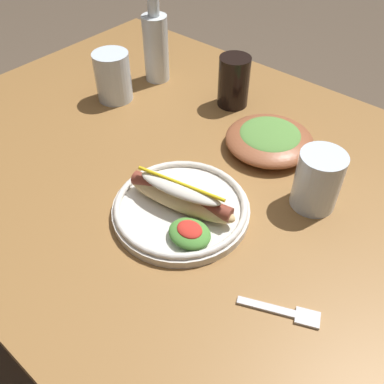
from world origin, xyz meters
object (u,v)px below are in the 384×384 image
object	(u,v)px
soda_cup	(234,81)
extra_cup	(113,77)
fork	(285,312)
glass_bottle	(156,45)
hot_dog_plate	(181,206)
water_cup	(318,180)
side_bowl	(269,139)

from	to	relation	value
soda_cup	extra_cup	xyz separation A→B (m)	(-0.23, -0.16, -0.00)
fork	glass_bottle	world-z (taller)	glass_bottle
hot_dog_plate	extra_cup	distance (m)	0.43
water_cup	side_bowl	world-z (taller)	water_cup
hot_dog_plate	soda_cup	xyz separation A→B (m)	(-0.15, 0.35, 0.04)
soda_cup	water_cup	distance (m)	0.36
soda_cup	glass_bottle	bearing A→B (deg)	-172.65
hot_dog_plate	side_bowl	size ratio (longest dim) A/B	1.34
soda_cup	water_cup	size ratio (longest dim) A/B	1.07
water_cup	side_bowl	size ratio (longest dim) A/B	0.61
fork	water_cup	size ratio (longest dim) A/B	1.06
fork	side_bowl	xyz separation A→B (m)	(-0.23, 0.31, 0.02)
water_cup	fork	bearing A→B (deg)	-70.08
water_cup	side_bowl	bearing A→B (deg)	150.53
hot_dog_plate	soda_cup	size ratio (longest dim) A/B	2.07
hot_dog_plate	soda_cup	distance (m)	0.38
fork	extra_cup	bearing A→B (deg)	135.52
extra_cup	glass_bottle	size ratio (longest dim) A/B	0.50
water_cup	extra_cup	distance (m)	0.54
glass_bottle	side_bowl	world-z (taller)	glass_bottle
extra_cup	soda_cup	bearing A→B (deg)	35.43
water_cup	glass_bottle	size ratio (longest dim) A/B	0.48
water_cup	extra_cup	xyz separation A→B (m)	(-0.54, 0.01, 0.00)
fork	soda_cup	world-z (taller)	soda_cup
hot_dog_plate	fork	world-z (taller)	hot_dog_plate
hot_dog_plate	extra_cup	bearing A→B (deg)	153.80
soda_cup	glass_bottle	distance (m)	0.22
fork	side_bowl	bearing A→B (deg)	102.95
fork	extra_cup	distance (m)	0.67
glass_bottle	side_bowl	xyz separation A→B (m)	(0.38, -0.06, -0.07)
extra_cup	glass_bottle	xyz separation A→B (m)	(0.01, 0.14, 0.03)
water_cup	glass_bottle	bearing A→B (deg)	164.58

